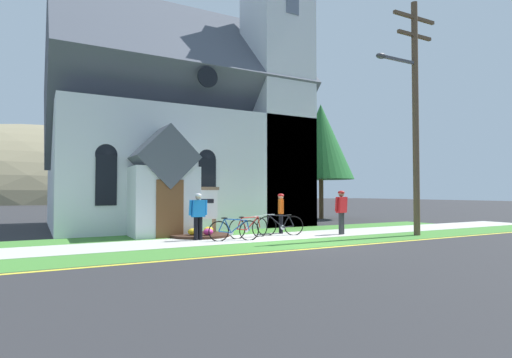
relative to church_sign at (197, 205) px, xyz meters
name	(u,v)px	position (x,y,z in m)	size (l,w,h in m)	color
ground	(244,232)	(2.24, 0.52, -1.18)	(140.00, 140.00, 0.00)	#2B2B2D
sidewalk_slab	(239,239)	(0.95, -1.67, -1.17)	(32.00, 2.32, 0.01)	#B7B5AD
grass_verge	(270,246)	(0.95, -3.81, -1.17)	(32.00, 1.95, 0.01)	#427F33
church_lawn	(216,233)	(0.95, 0.44, -1.17)	(24.00, 1.92, 0.01)	#427F33
curb_paint_stripe	(291,251)	(0.95, -4.93, -1.17)	(28.00, 0.16, 0.01)	yellow
church_building	(186,128)	(1.38, 5.39, 3.79)	(12.00, 10.51, 14.42)	silver
church_sign	(197,205)	(0.00, 0.00, 0.00)	(1.76, 0.12, 1.85)	#7F6047
flower_bed	(199,234)	(-0.02, -0.26, -1.09)	(2.24, 2.24, 0.34)	#382319
bicycle_white	(280,225)	(2.83, -1.40, -0.79)	(1.71, 0.64, 0.83)	black
bicycle_yellow	(249,227)	(1.37, -1.58, -0.80)	(1.75, 0.37, 0.80)	black
bicycle_blue	(234,230)	(0.54, -2.08, -0.81)	(1.71, 0.45, 0.82)	black
cyclist_in_orange_jersey	(198,213)	(-0.46, -1.34, -0.24)	(0.64, 0.28, 1.61)	black
cyclist_in_green_jersey	(341,209)	(5.11, -2.24, -0.17)	(0.66, 0.34, 1.71)	#2D2D33
cyclist_in_red_jersey	(281,210)	(3.23, -0.80, -0.26)	(0.42, 0.56, 1.59)	black
utility_pole	(414,105)	(7.37, -3.83, 3.83)	(3.12, 0.28, 9.05)	brown
roadside_conifer	(321,142)	(10.15, 5.52, 3.60)	(4.03, 4.03, 7.12)	#4C3823
distant_hill	(67,201)	(0.00, 70.60, -1.18)	(88.44, 55.07, 27.46)	#847A5B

